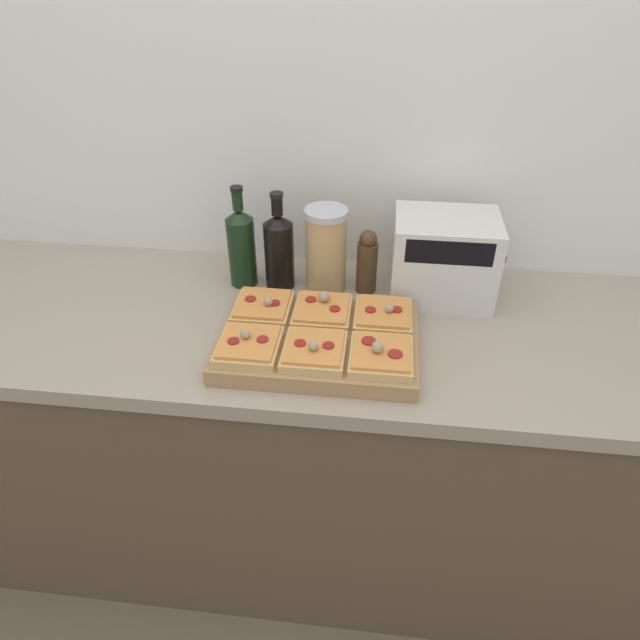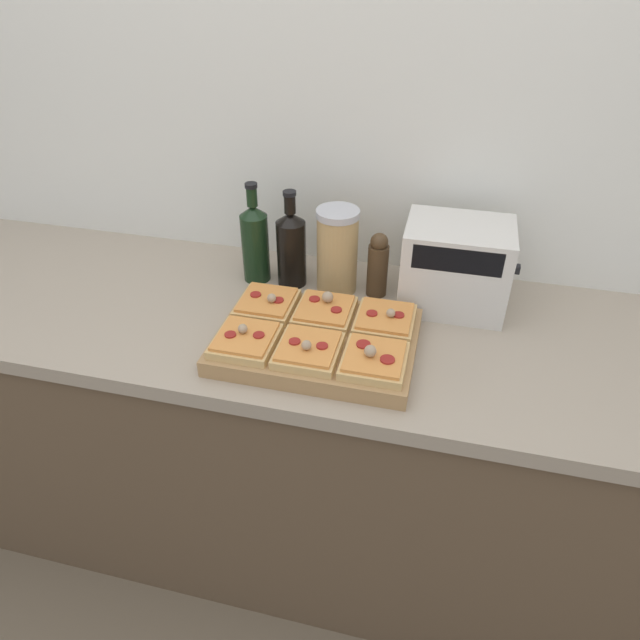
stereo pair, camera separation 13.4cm
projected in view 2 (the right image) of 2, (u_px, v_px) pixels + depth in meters
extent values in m
plane|color=brown|center=(280.00, 618.00, 1.71)|extent=(12.00, 12.00, 0.00)
cube|color=silver|center=(336.00, 132.00, 1.53)|extent=(6.00, 0.06, 2.50)
cube|color=brown|center=(306.00, 443.00, 1.72)|extent=(2.60, 0.64, 0.84)
cube|color=gray|center=(303.00, 324.00, 1.47)|extent=(2.63, 0.67, 0.04)
cube|color=#A37A4C|center=(317.00, 341.00, 1.34)|extent=(0.46, 0.33, 0.04)
cube|color=tan|center=(267.00, 304.00, 1.41)|extent=(0.14, 0.15, 0.02)
cube|color=#D6843D|center=(267.00, 300.00, 1.40)|extent=(0.12, 0.13, 0.01)
cylinder|color=maroon|center=(256.00, 294.00, 1.41)|extent=(0.03, 0.03, 0.00)
cylinder|color=maroon|center=(278.00, 300.00, 1.39)|extent=(0.03, 0.03, 0.00)
sphere|color=tan|center=(272.00, 298.00, 1.38)|extent=(0.02, 0.02, 0.02)
cube|color=tan|center=(325.00, 312.00, 1.38)|extent=(0.14, 0.15, 0.02)
cube|color=#D6843D|center=(325.00, 308.00, 1.38)|extent=(0.12, 0.13, 0.01)
cylinder|color=maroon|center=(315.00, 299.00, 1.40)|extent=(0.03, 0.03, 0.00)
cylinder|color=maroon|center=(336.00, 310.00, 1.36)|extent=(0.03, 0.03, 0.00)
sphere|color=tan|center=(328.00, 297.00, 1.38)|extent=(0.03, 0.03, 0.03)
cube|color=tan|center=(385.00, 321.00, 1.36)|extent=(0.14, 0.15, 0.02)
cube|color=#D6843D|center=(385.00, 316.00, 1.35)|extent=(0.12, 0.13, 0.01)
cylinder|color=maroon|center=(372.00, 313.00, 1.35)|extent=(0.03, 0.03, 0.00)
cylinder|color=maroon|center=(399.00, 315.00, 1.34)|extent=(0.03, 0.03, 0.00)
sphere|color=tan|center=(391.00, 313.00, 1.33)|extent=(0.02, 0.02, 0.02)
cube|color=tan|center=(246.00, 341.00, 1.29)|extent=(0.14, 0.15, 0.02)
cube|color=#D6843D|center=(245.00, 336.00, 1.28)|extent=(0.12, 0.13, 0.01)
cylinder|color=maroon|center=(230.00, 334.00, 1.28)|extent=(0.03, 0.03, 0.00)
cylinder|color=maroon|center=(259.00, 335.00, 1.27)|extent=(0.03, 0.03, 0.00)
sphere|color=tan|center=(243.00, 329.00, 1.28)|extent=(0.02, 0.02, 0.02)
cube|color=tan|center=(308.00, 351.00, 1.26)|extent=(0.14, 0.15, 0.02)
cube|color=#D6843D|center=(308.00, 346.00, 1.25)|extent=(0.12, 0.13, 0.01)
cylinder|color=maroon|center=(295.00, 341.00, 1.26)|extent=(0.03, 0.03, 0.00)
cylinder|color=maroon|center=(322.00, 346.00, 1.24)|extent=(0.03, 0.03, 0.00)
sphere|color=tan|center=(306.00, 345.00, 1.23)|extent=(0.02, 0.02, 0.02)
cube|color=tan|center=(374.00, 361.00, 1.23)|extent=(0.14, 0.15, 0.02)
cube|color=#D6843D|center=(375.00, 356.00, 1.22)|extent=(0.12, 0.13, 0.01)
cylinder|color=maroon|center=(363.00, 344.00, 1.25)|extent=(0.03, 0.03, 0.00)
cylinder|color=maroon|center=(387.00, 360.00, 1.20)|extent=(0.03, 0.03, 0.00)
sphere|color=tan|center=(370.00, 351.00, 1.21)|extent=(0.03, 0.03, 0.03)
cylinder|color=black|center=(256.00, 248.00, 1.56)|extent=(0.07, 0.07, 0.19)
cone|color=black|center=(253.00, 211.00, 1.50)|extent=(0.07, 0.07, 0.03)
cylinder|color=black|center=(252.00, 197.00, 1.48)|extent=(0.03, 0.03, 0.05)
cylinder|color=black|center=(251.00, 185.00, 1.46)|extent=(0.03, 0.03, 0.01)
cylinder|color=black|center=(291.00, 253.00, 1.54)|extent=(0.08, 0.08, 0.18)
cone|color=black|center=(290.00, 218.00, 1.48)|extent=(0.08, 0.08, 0.03)
cylinder|color=black|center=(290.00, 204.00, 1.46)|extent=(0.03, 0.03, 0.05)
cylinder|color=black|center=(289.00, 193.00, 1.45)|extent=(0.03, 0.03, 0.01)
cylinder|color=tan|center=(337.00, 254.00, 1.51)|extent=(0.11, 0.11, 0.21)
cylinder|color=#B2B2B7|center=(338.00, 213.00, 1.44)|extent=(0.11, 0.11, 0.02)
cylinder|color=#47331E|center=(377.00, 270.00, 1.51)|extent=(0.06, 0.06, 0.14)
sphere|color=#47331E|center=(379.00, 242.00, 1.46)|extent=(0.05, 0.05, 0.05)
cube|color=beige|center=(455.00, 266.00, 1.45)|extent=(0.26, 0.20, 0.22)
cube|color=black|center=(457.00, 260.00, 1.33)|extent=(0.21, 0.01, 0.06)
cube|color=black|center=(515.00, 269.00, 1.41)|extent=(0.02, 0.02, 0.02)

